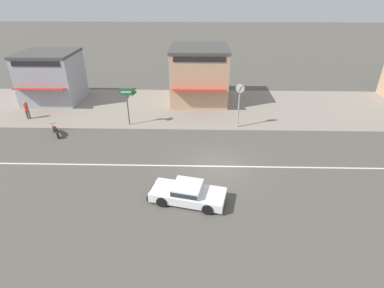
{
  "coord_description": "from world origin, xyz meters",
  "views": [
    {
      "loc": [
        -1.18,
        -16.66,
        10.73
      ],
      "look_at": [
        -1.64,
        1.57,
        0.8
      ],
      "focal_mm": 28.0,
      "sensor_mm": 36.0,
      "label": 1
    }
  ],
  "objects_px": {
    "sedan_white_2": "(187,193)",
    "street_clock": "(240,95)",
    "shopfront_corner_warung": "(52,77)",
    "motorcycle_0": "(55,130)",
    "pedestrian_near_clock": "(26,109)",
    "arrow_signboard": "(132,94)",
    "shopfront_far_kios": "(199,74)"
  },
  "relations": [
    {
      "from": "sedan_white_2",
      "to": "shopfront_corner_warung",
      "type": "distance_m",
      "value": 20.7
    },
    {
      "from": "arrow_signboard",
      "to": "shopfront_corner_warung",
      "type": "relative_size",
      "value": 0.57
    },
    {
      "from": "arrow_signboard",
      "to": "motorcycle_0",
      "type": "bearing_deg",
      "value": -163.31
    },
    {
      "from": "sedan_white_2",
      "to": "motorcycle_0",
      "type": "bearing_deg",
      "value": 143.99
    },
    {
      "from": "shopfront_corner_warung",
      "to": "arrow_signboard",
      "type": "bearing_deg",
      "value": -32.0
    },
    {
      "from": "street_clock",
      "to": "shopfront_corner_warung",
      "type": "height_order",
      "value": "shopfront_corner_warung"
    },
    {
      "from": "sedan_white_2",
      "to": "street_clock",
      "type": "bearing_deg",
      "value": 68.15
    },
    {
      "from": "street_clock",
      "to": "sedan_white_2",
      "type": "bearing_deg",
      "value": -111.85
    },
    {
      "from": "sedan_white_2",
      "to": "street_clock",
      "type": "xyz_separation_m",
      "value": [
        3.76,
        9.37,
        2.34
      ]
    },
    {
      "from": "arrow_signboard",
      "to": "shopfront_corner_warung",
      "type": "distance_m",
      "value": 10.71
    },
    {
      "from": "motorcycle_0",
      "to": "shopfront_far_kios",
      "type": "height_order",
      "value": "shopfront_far_kios"
    },
    {
      "from": "motorcycle_0",
      "to": "sedan_white_2",
      "type": "bearing_deg",
      "value": -36.01
    },
    {
      "from": "sedan_white_2",
      "to": "arrow_signboard",
      "type": "relative_size",
      "value": 1.4
    },
    {
      "from": "street_clock",
      "to": "pedestrian_near_clock",
      "type": "distance_m",
      "value": 18.2
    },
    {
      "from": "street_clock",
      "to": "pedestrian_near_clock",
      "type": "bearing_deg",
      "value": 176.09
    },
    {
      "from": "arrow_signboard",
      "to": "pedestrian_near_clock",
      "type": "relative_size",
      "value": 1.95
    },
    {
      "from": "street_clock",
      "to": "shopfront_corner_warung",
      "type": "bearing_deg",
      "value": 161.5
    },
    {
      "from": "street_clock",
      "to": "shopfront_far_kios",
      "type": "xyz_separation_m",
      "value": [
        -3.2,
        6.38,
        -0.11
      ]
    },
    {
      "from": "motorcycle_0",
      "to": "shopfront_far_kios",
      "type": "bearing_deg",
      "value": 35.18
    },
    {
      "from": "street_clock",
      "to": "shopfront_corner_warung",
      "type": "xyz_separation_m",
      "value": [
        -17.6,
        5.89,
        -0.34
      ]
    },
    {
      "from": "shopfront_far_kios",
      "to": "street_clock",
      "type": "bearing_deg",
      "value": -63.37
    },
    {
      "from": "pedestrian_near_clock",
      "to": "shopfront_corner_warung",
      "type": "distance_m",
      "value": 4.89
    },
    {
      "from": "motorcycle_0",
      "to": "arrow_signboard",
      "type": "relative_size",
      "value": 0.5
    },
    {
      "from": "shopfront_far_kios",
      "to": "arrow_signboard",
      "type": "bearing_deg",
      "value": -130.77
    },
    {
      "from": "street_clock",
      "to": "pedestrian_near_clock",
      "type": "xyz_separation_m",
      "value": [
        -18.07,
        1.24,
        -1.78
      ]
    },
    {
      "from": "sedan_white_2",
      "to": "arrow_signboard",
      "type": "height_order",
      "value": "arrow_signboard"
    },
    {
      "from": "sedan_white_2",
      "to": "shopfront_far_kios",
      "type": "xyz_separation_m",
      "value": [
        0.56,
        15.76,
        2.23
      ]
    },
    {
      "from": "arrow_signboard",
      "to": "street_clock",
      "type": "bearing_deg",
      "value": -1.44
    },
    {
      "from": "arrow_signboard",
      "to": "shopfront_corner_warung",
      "type": "bearing_deg",
      "value": 148.0
    },
    {
      "from": "arrow_signboard",
      "to": "shopfront_far_kios",
      "type": "height_order",
      "value": "shopfront_far_kios"
    },
    {
      "from": "sedan_white_2",
      "to": "street_clock",
      "type": "height_order",
      "value": "street_clock"
    },
    {
      "from": "sedan_white_2",
      "to": "motorcycle_0",
      "type": "relative_size",
      "value": 2.78
    }
  ]
}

